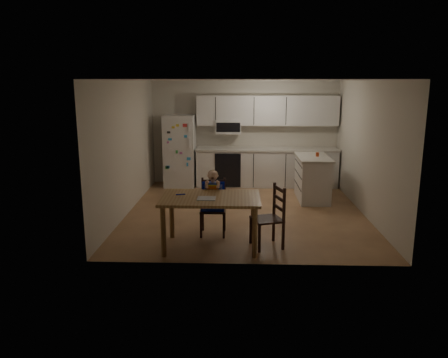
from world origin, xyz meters
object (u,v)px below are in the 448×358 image
at_px(refrigerator, 180,151).
at_px(chair_booster, 213,195).
at_px(red_cup, 317,154).
at_px(dining_table, 211,204).
at_px(chair_side, 273,212).
at_px(kitchen_island, 312,178).

bearing_deg(refrigerator, chair_booster, -73.58).
height_order(red_cup, dining_table, red_cup).
distance_m(red_cup, chair_side, 3.03).
relative_size(refrigerator, chair_side, 1.79).
xyz_separation_m(kitchen_island, chair_side, (-1.04, -2.78, 0.07)).
relative_size(chair_booster, chair_side, 1.14).
distance_m(refrigerator, kitchen_island, 3.23).
relative_size(kitchen_island, red_cup, 14.82).
bearing_deg(dining_table, chair_side, 4.82).
bearing_deg(red_cup, kitchen_island, 179.01).
height_order(red_cup, chair_side, red_cup).
bearing_deg(red_cup, chair_booster, -132.64).
height_order(kitchen_island, chair_booster, chair_booster).
relative_size(kitchen_island, chair_side, 1.33).
bearing_deg(kitchen_island, refrigerator, 158.56).
bearing_deg(chair_booster, refrigerator, 106.44).
height_order(red_cup, chair_booster, chair_booster).
distance_m(kitchen_island, chair_booster, 3.00).
bearing_deg(chair_booster, red_cup, 47.38).
bearing_deg(chair_side, chair_booster, -137.60).
height_order(refrigerator, chair_side, refrigerator).
distance_m(chair_booster, chair_side, 1.09).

